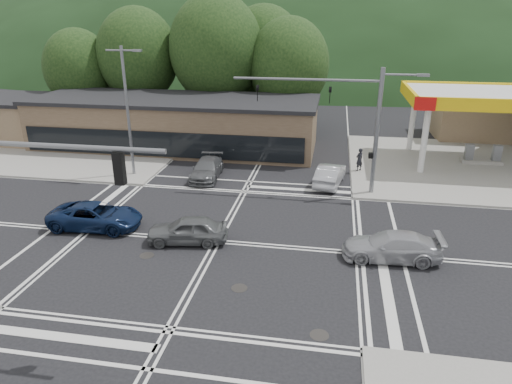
% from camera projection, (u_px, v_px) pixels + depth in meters
% --- Properties ---
extents(ground, '(120.00, 120.00, 0.00)m').
position_uv_depth(ground, '(217.00, 242.00, 23.44)').
color(ground, black).
rests_on(ground, ground).
extents(sidewalk_ne, '(16.00, 16.00, 0.15)m').
position_uv_depth(sidewalk_ne, '(457.00, 166.00, 34.80)').
color(sidewalk_ne, gray).
rests_on(sidewalk_ne, ground).
extents(sidewalk_nw, '(16.00, 16.00, 0.15)m').
position_uv_depth(sidewalk_nw, '(92.00, 148.00, 39.57)').
color(sidewalk_nw, gray).
rests_on(sidewalk_nw, ground).
extents(gas_station_canopy, '(12.32, 8.34, 5.75)m').
position_uv_depth(gas_station_canopy, '(493.00, 100.00, 33.58)').
color(gas_station_canopy, silver).
rests_on(gas_station_canopy, ground).
extents(convenience_store, '(10.00, 6.00, 3.80)m').
position_uv_depth(convenience_store, '(491.00, 118.00, 42.52)').
color(convenience_store, '#846B4F').
rests_on(convenience_store, ground).
extents(commercial_row, '(24.00, 8.00, 4.00)m').
position_uv_depth(commercial_row, '(176.00, 124.00, 39.59)').
color(commercial_row, brown).
rests_on(commercial_row, ground).
extents(commercial_nw, '(8.00, 7.00, 3.60)m').
position_uv_depth(commercial_nw, '(11.00, 120.00, 42.21)').
color(commercial_nw, '#846B4F').
rests_on(commercial_nw, ground).
extents(hill_north, '(252.00, 126.00, 140.00)m').
position_uv_depth(hill_north, '(313.00, 65.00, 106.05)').
color(hill_north, black).
rests_on(hill_north, ground).
extents(tree_n_a, '(8.00, 8.00, 11.75)m').
position_uv_depth(tree_n_a, '(138.00, 55.00, 45.10)').
color(tree_n_a, '#382619').
rests_on(tree_n_a, ground).
extents(tree_n_b, '(9.00, 9.00, 12.98)m').
position_uv_depth(tree_n_b, '(216.00, 49.00, 43.59)').
color(tree_n_b, '#382619').
rests_on(tree_n_b, ground).
extents(tree_n_c, '(7.60, 7.60, 10.87)m').
position_uv_depth(tree_n_c, '(289.00, 65.00, 42.95)').
color(tree_n_c, '#382619').
rests_on(tree_n_c, ground).
extents(tree_n_d, '(6.80, 6.80, 9.76)m').
position_uv_depth(tree_n_d, '(79.00, 69.00, 45.61)').
color(tree_n_d, '#382619').
rests_on(tree_n_d, ground).
extents(tree_n_e, '(8.40, 8.40, 11.98)m').
position_uv_depth(tree_n_e, '(264.00, 54.00, 46.86)').
color(tree_n_e, '#382619').
rests_on(tree_n_e, ground).
extents(streetlight_nw, '(2.50, 0.25, 9.00)m').
position_uv_depth(streetlight_nw, '(128.00, 106.00, 31.21)').
color(streetlight_nw, slate).
rests_on(streetlight_nw, ground).
extents(signal_mast_ne, '(11.65, 0.30, 8.00)m').
position_uv_depth(signal_mast_ne, '(357.00, 116.00, 28.02)').
color(signal_mast_ne, slate).
rests_on(signal_mast_ne, ground).
extents(car_blue_west, '(5.06, 2.49, 1.38)m').
position_uv_depth(car_blue_west, '(96.00, 216.00, 24.75)').
color(car_blue_west, '#0E1D40').
rests_on(car_blue_west, ground).
extents(car_grey_center, '(4.28, 2.27, 1.39)m').
position_uv_depth(car_grey_center, '(187.00, 230.00, 23.14)').
color(car_grey_center, '#5B5E60').
rests_on(car_grey_center, ground).
extents(car_silver_east, '(4.69, 2.07, 1.34)m').
position_uv_depth(car_silver_east, '(391.00, 246.00, 21.56)').
color(car_silver_east, '#A2A3A9').
rests_on(car_silver_east, ground).
extents(car_queue_a, '(2.21, 4.53, 1.43)m').
position_uv_depth(car_queue_a, '(330.00, 174.00, 31.09)').
color(car_queue_a, '#A5A7AC').
rests_on(car_queue_a, ground).
extents(car_queue_b, '(1.98, 4.64, 1.56)m').
position_uv_depth(car_queue_b, '(290.00, 138.00, 39.88)').
color(car_queue_b, '#B5B5B1').
rests_on(car_queue_b, ground).
extents(car_northbound, '(2.19, 4.73, 1.34)m').
position_uv_depth(car_northbound, '(207.00, 169.00, 32.37)').
color(car_northbound, '#57595C').
rests_on(car_northbound, ground).
extents(pedestrian, '(0.73, 0.71, 1.68)m').
position_uv_depth(pedestrian, '(359.00, 159.00, 33.36)').
color(pedestrian, black).
rests_on(pedestrian, sidewalk_ne).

